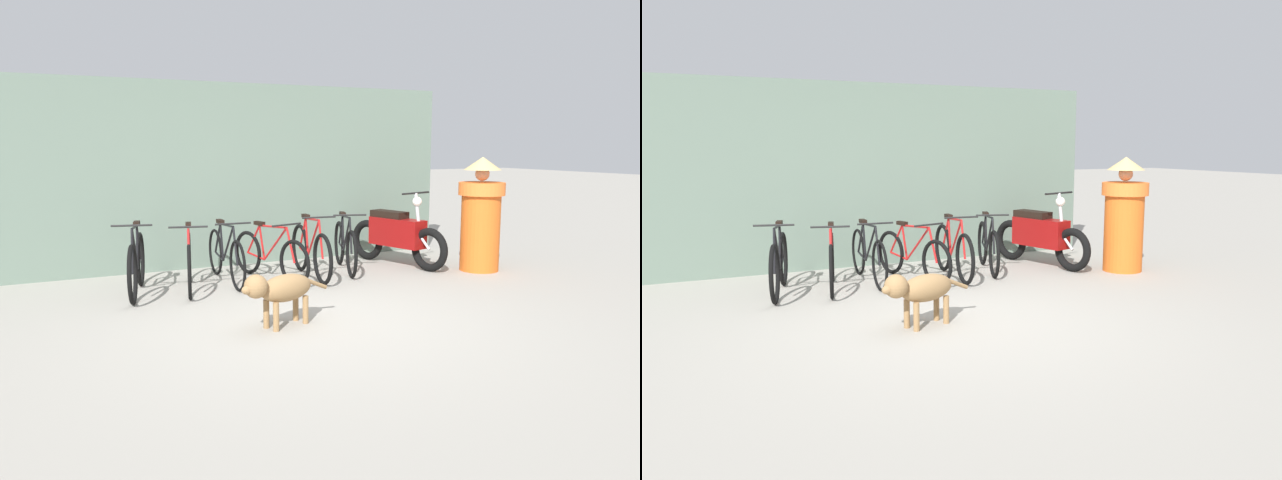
{
  "view_description": "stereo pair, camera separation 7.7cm",
  "coord_description": "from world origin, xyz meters",
  "views": [
    {
      "loc": [
        -2.72,
        -5.68,
        1.83
      ],
      "look_at": [
        0.6,
        1.09,
        0.65
      ],
      "focal_mm": 35.0,
      "sensor_mm": 36.0,
      "label": 1
    },
    {
      "loc": [
        -2.65,
        -5.71,
        1.83
      ],
      "look_at": [
        0.6,
        1.09,
        0.65
      ],
      "focal_mm": 35.0,
      "sensor_mm": 36.0,
      "label": 2
    }
  ],
  "objects": [
    {
      "name": "ground_plane",
      "position": [
        0.0,
        0.0,
        0.0
      ],
      "size": [
        60.0,
        60.0,
        0.0
      ],
      "primitive_type": "plane",
      "color": "#9E998E"
    },
    {
      "name": "shop_wall_back",
      "position": [
        0.0,
        3.3,
        1.35
      ],
      "size": [
        7.53,
        0.2,
        2.7
      ],
      "color": "slate",
      "rests_on": "ground"
    },
    {
      "name": "bicycle_0",
      "position": [
        -1.45,
        1.96,
        0.37
      ],
      "size": [
        0.56,
        1.62,
        0.9
      ],
      "rotation": [
        0.0,
        0.0,
        -1.84
      ],
      "color": "black",
      "rests_on": "ground"
    },
    {
      "name": "bicycle_1",
      "position": [
        -0.81,
        1.92,
        0.35
      ],
      "size": [
        0.54,
        1.61,
        0.85
      ],
      "rotation": [
        0.0,
        0.0,
        -1.82
      ],
      "color": "black",
      "rests_on": "ground"
    },
    {
      "name": "bicycle_2",
      "position": [
        -0.28,
        2.11,
        0.35
      ],
      "size": [
        0.46,
        1.72,
        0.84
      ],
      "rotation": [
        0.0,
        0.0,
        -1.61
      ],
      "color": "black",
      "rests_on": "ground"
    },
    {
      "name": "bicycle_3",
      "position": [
        0.3,
        2.01,
        0.33
      ],
      "size": [
        0.56,
        1.62,
        0.8
      ],
      "rotation": [
        0.0,
        0.0,
        -1.31
      ],
      "color": "black",
      "rests_on": "ground"
    },
    {
      "name": "bicycle_4",
      "position": [
        0.86,
        1.91,
        0.36
      ],
      "size": [
        0.46,
        1.63,
        0.88
      ],
      "rotation": [
        0.0,
        0.0,
        -1.68
      ],
      "color": "black",
      "rests_on": "ground"
    },
    {
      "name": "bicycle_5",
      "position": [
        1.5,
        2.09,
        0.35
      ],
      "size": [
        0.6,
        1.57,
        0.86
      ],
      "rotation": [
        0.0,
        0.0,
        -1.88
      ],
      "color": "black",
      "rests_on": "ground"
    },
    {
      "name": "motorcycle",
      "position": [
        2.39,
        2.11,
        0.45
      ],
      "size": [
        0.67,
        1.83,
        1.12
      ],
      "rotation": [
        0.0,
        0.0,
        -1.3
      ],
      "color": "black",
      "rests_on": "ground"
    },
    {
      "name": "stray_dog",
      "position": [
        -0.42,
        -0.08,
        0.39
      ],
      "size": [
        1.07,
        0.49,
        0.58
      ],
      "rotation": [
        0.0,
        0.0,
        3.45
      ],
      "color": "#997247",
      "rests_on": "ground"
    },
    {
      "name": "person_in_robes",
      "position": [
        3.26,
        1.27,
        0.82
      ],
      "size": [
        0.9,
        0.9,
        1.63
      ],
      "rotation": [
        0.0,
        0.0,
        2.57
      ],
      "color": "orange",
      "rests_on": "ground"
    }
  ]
}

